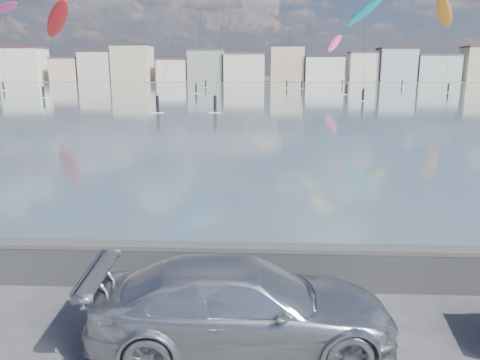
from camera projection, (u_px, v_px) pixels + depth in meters
The scene contains 11 objects.
ground at pixel (171, 357), 8.07m from camera, with size 700.00×700.00×0.00m, color #333335.
bay_water at pixel (256, 93), 96.99m from camera, with size 500.00×177.00×0.00m, color #3A515A.
far_shore_strip at pixel (260, 81), 202.43m from camera, with size 500.00×60.00×0.00m, color #4C473D.
seawall at pixel (193, 262), 10.55m from camera, with size 400.00×0.36×1.08m.
far_buildings at pixel (263, 66), 187.38m from camera, with size 240.79×13.26×14.60m.
car_silver at pixel (243, 306), 8.22m from camera, with size 2.18×5.37×1.56m, color #B2B4B9.
kitesurfer_5 at pixel (57, 19), 84.55m from camera, with size 8.32×10.57×17.46m.
kitesurfer_7 at pixel (444, 13), 105.85m from camera, with size 7.69×16.68×21.17m.
kitesurfer_9 at pixel (334, 43), 149.53m from camera, with size 7.31×16.44×16.41m.
kitesurfer_11 at pixel (365, 12), 82.76m from camera, with size 7.20×18.11×17.66m.
kitesurfer_14 at pixel (6, 9), 110.31m from camera, with size 9.18×10.39×20.71m.
Camera 1 is at (1.54, -7.08, 4.83)m, focal length 35.00 mm.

